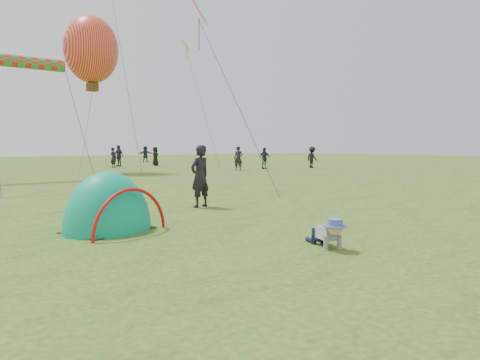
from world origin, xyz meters
TOP-DOWN VIEW (x-y plane):
  - ground at (0.00, 0.00)m, footprint 140.00×140.00m
  - crawling_toddler at (0.83, -0.59)m, footprint 0.69×0.83m
  - popup_tent at (-1.63, 3.13)m, footprint 2.28×2.07m
  - standing_adult at (1.64, 4.85)m, footprint 0.72×0.55m
  - crowd_person_0 at (7.59, 27.35)m, footprint 0.56×0.68m
  - crowd_person_2 at (8.71, 29.14)m, footprint 0.73×1.14m
  - crowd_person_3 at (19.93, 17.85)m, footprint 0.78×1.16m
  - crowd_person_4 at (11.78, 28.59)m, footprint 0.78×0.93m
  - crowd_person_5 at (14.62, 36.78)m, footprint 1.44×1.50m
  - crowd_person_6 at (13.14, 18.41)m, footprint 0.71×0.73m
  - crowd_person_8 at (15.88, 18.81)m, footprint 0.70×1.01m
  - balloon_kite at (4.61, 22.85)m, footprint 3.42×3.42m
  - rainbow_tube_kite at (-1.06, 18.83)m, footprint 5.72×0.64m
  - diamond_kite_5 at (4.81, 9.98)m, footprint 1.36×1.36m
  - diamond_kite_8 at (14.12, 27.11)m, footprint 1.09×1.09m

SIDE VIEW (x-z plane):
  - ground at x=0.00m, z-range 0.00..0.00m
  - popup_tent at x=-1.63m, z-range -1.22..1.22m
  - crawling_toddler at x=0.83m, z-range 0.00..0.55m
  - crowd_person_0 at x=7.59m, z-range 0.00..1.60m
  - crowd_person_8 at x=15.88m, z-range 0.00..1.60m
  - crowd_person_4 at x=11.78m, z-range 0.00..1.63m
  - crowd_person_3 at x=19.93m, z-range 0.00..1.67m
  - crowd_person_6 at x=13.14m, z-range 0.00..1.69m
  - crowd_person_5 at x=14.62m, z-range 0.00..1.70m
  - standing_adult at x=1.64m, z-range 0.00..1.76m
  - crowd_person_2 at x=8.71m, z-range 0.00..1.80m
  - rainbow_tube_kite at x=-1.06m, z-range 5.65..6.29m
  - diamond_kite_5 at x=4.81m, z-range 6.71..7.82m
  - balloon_kite at x=4.61m, z-range 5.27..10.06m
  - diamond_kite_8 at x=14.12m, z-range 9.78..10.67m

